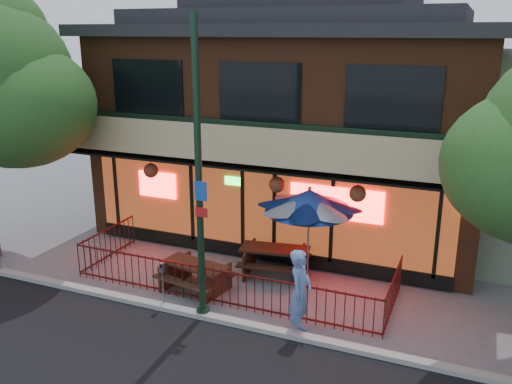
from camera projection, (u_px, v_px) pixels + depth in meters
ground at (211, 308)px, 13.46m from camera, size 80.00×80.00×0.00m
curb at (201, 315)px, 13.00m from camera, size 80.00×0.25×0.12m
restaurant_building at (302, 106)px, 18.57m from camera, size 12.96×9.49×8.05m
patio_fence at (219, 277)px, 13.73m from camera, size 8.44×2.62×1.00m
street_light at (199, 191)px, 12.20m from camera, size 0.43×0.32×7.00m
picnic_table_left at (195, 273)px, 14.23m from camera, size 2.01×1.68×0.77m
picnic_table_right at (275, 257)px, 15.14m from camera, size 2.11×1.74×0.81m
patio_umbrella at (309, 201)px, 14.28m from camera, size 2.37×2.37×2.70m
pedestrian at (300, 292)px, 12.07m from camera, size 0.51×0.75×2.03m
parking_meter_near at (162, 277)px, 13.28m from camera, size 0.11×0.10×1.19m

